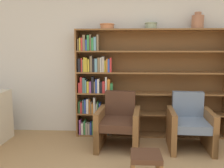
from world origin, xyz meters
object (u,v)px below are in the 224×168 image
object	(u,v)px
bookshelf	(135,84)
bowl_copper	(107,26)
bowl_terracotta	(151,25)
armchair_cushioned	(190,124)
vase_tall	(198,22)
footstool	(146,159)
armchair_leather	(119,123)

from	to	relation	value
bookshelf	bowl_copper	world-z (taller)	bowl_copper
bowl_terracotta	armchair_cushioned	world-z (taller)	bowl_terracotta
bookshelf	vase_tall	xyz separation A→B (m)	(1.01, -0.02, 1.05)
bowl_terracotta	footstool	xyz separation A→B (m)	(-0.18, -1.56, -1.63)
armchair_leather	bookshelf	bearing A→B (deg)	-111.06
bookshelf	vase_tall	distance (m)	1.45
footstool	bookshelf	bearing A→B (deg)	92.54
bowl_terracotta	bookshelf	bearing A→B (deg)	176.18
bookshelf	bowl_copper	size ratio (longest dim) A/B	10.31
armchair_cushioned	footstool	world-z (taller)	armchair_cushioned
bowl_copper	vase_tall	world-z (taller)	vase_tall
footstool	bowl_terracotta	bearing A→B (deg)	83.49
bookshelf	bowl_terracotta	xyz separation A→B (m)	(0.25, -0.02, 0.99)
bowl_terracotta	armchair_leather	size ratio (longest dim) A/B	0.25
bookshelf	footstool	world-z (taller)	bookshelf
bowl_terracotta	footstool	size ratio (longest dim) A/B	0.62
vase_tall	armchair_leather	bearing A→B (deg)	-157.51
armchair_leather	footstool	size ratio (longest dim) A/B	2.44
bowl_terracotta	armchair_cushioned	size ratio (longest dim) A/B	0.25
vase_tall	armchair_cushioned	distance (m)	1.68
armchair_cushioned	vase_tall	bearing A→B (deg)	-106.82
bowl_copper	footstool	xyz separation A→B (m)	(0.55, -1.56, -1.62)
bowl_copper	vase_tall	distance (m)	1.49
bookshelf	armchair_cushioned	size ratio (longest dim) A/B	3.07
bookshelf	footstool	xyz separation A→B (m)	(0.07, -1.58, -0.64)
bowl_copper	footstool	world-z (taller)	bowl_copper
bowl_terracotta	armchair_cushioned	distance (m)	1.71
armchair_leather	footstool	distance (m)	1.09
vase_tall	footstool	world-z (taller)	vase_tall
armchair_leather	armchair_cushioned	bearing A→B (deg)	-174.74
vase_tall	footstool	distance (m)	2.48
armchair_leather	footstool	bearing A→B (deg)	113.43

